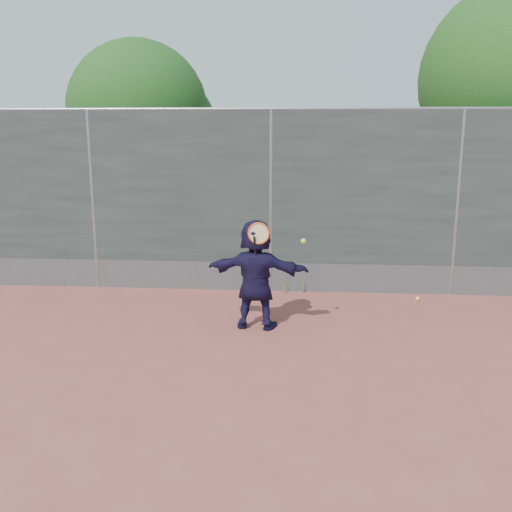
{
  "coord_description": "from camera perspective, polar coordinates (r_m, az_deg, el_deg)",
  "views": [
    {
      "loc": [
        0.47,
        -5.81,
        2.75
      ],
      "look_at": [
        -0.1,
        1.69,
        1.02
      ],
      "focal_mm": 40.0,
      "sensor_mm": 36.0,
      "label": 1
    }
  ],
  "objects": [
    {
      "name": "weed_clump",
      "position": [
        9.56,
        3.16,
        -2.93
      ],
      "size": [
        0.68,
        0.07,
        0.3
      ],
      "color": "#387226",
      "rests_on": "ground"
    },
    {
      "name": "fence",
      "position": [
        9.4,
        1.48,
        5.83
      ],
      "size": [
        20.0,
        0.06,
        3.03
      ],
      "color": "#38423D",
      "rests_on": "ground"
    },
    {
      "name": "tree_left",
      "position": [
        12.8,
        -10.95,
        13.59
      ],
      "size": [
        3.15,
        3.0,
        4.53
      ],
      "color": "#382314",
      "rests_on": "ground"
    },
    {
      "name": "player",
      "position": [
        7.78,
        0.0,
        -1.82
      ],
      "size": [
        1.46,
        0.63,
        1.52
      ],
      "primitive_type": "imported",
      "rotation": [
        0.0,
        0.0,
        3.01
      ],
      "color": "#181336",
      "rests_on": "ground"
    },
    {
      "name": "ball_ground",
      "position": [
        9.51,
        15.86,
        -4.12
      ],
      "size": [
        0.07,
        0.07,
        0.07
      ],
      "primitive_type": "sphere",
      "color": "#F8F437",
      "rests_on": "ground"
    },
    {
      "name": "ground",
      "position": [
        6.45,
        -0.23,
        -12.27
      ],
      "size": [
        80.0,
        80.0,
        0.0
      ],
      "primitive_type": "plane",
      "color": "#9E4C42",
      "rests_on": "ground"
    },
    {
      "name": "swing_action",
      "position": [
        7.46,
        0.7,
        2.07
      ],
      "size": [
        0.77,
        0.18,
        0.51
      ],
      "color": "#DD5914",
      "rests_on": "ground"
    }
  ]
}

